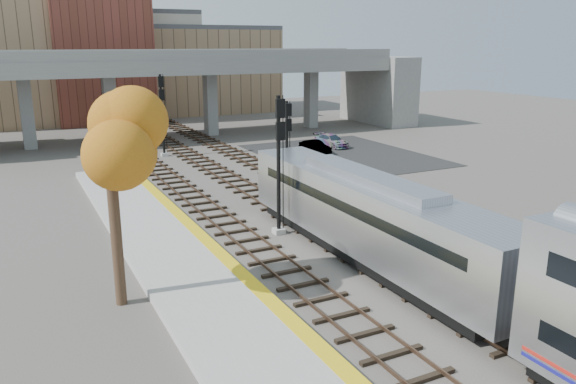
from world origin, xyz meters
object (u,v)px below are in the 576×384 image
signal_mast_near (279,166)px  signal_mast_far (162,115)px  signal_mast_mid (287,151)px  car_b (315,147)px  locomotive (367,215)px  car_c (331,141)px  car_a (344,165)px  tree (108,140)px

signal_mast_near → signal_mast_far: bearing=90.0°
signal_mast_mid → car_b: 15.38m
car_b → locomotive: bearing=-121.9°
locomotive → signal_mast_near: (-2.10, 5.33, 1.59)m
car_c → car_a: bearing=-124.7°
locomotive → signal_mast_near: size_ratio=2.51×
locomotive → car_c: size_ratio=4.47×
signal_mast_mid → car_b: (9.07, 12.17, -2.46)m
signal_mast_far → tree: bearing=-107.9°
signal_mast_mid → car_c: signal_mast_mid is taller
signal_mast_near → car_b: 23.64m
signal_mast_far → car_c: (16.31, -2.91, -3.14)m
signal_mast_far → car_b: bearing=-21.2°
signal_mast_near → tree: size_ratio=0.84×
locomotive → car_b: 27.11m
signal_mast_near → locomotive: bearing=-68.5°
signal_mast_mid → signal_mast_far: (-4.10, 17.28, 0.70)m
car_b → car_a: bearing=-110.3°
signal_mast_far → tree: (-9.47, -29.29, 2.93)m
signal_mast_near → car_b: signal_mast_near is taller
locomotive → car_a: 19.15m
car_a → car_b: bearing=78.5°
locomotive → car_a: size_ratio=6.00×
locomotive → car_b: locomotive is taller
signal_mast_near → signal_mast_mid: 8.31m
signal_mast_mid → car_b: size_ratio=1.77×
car_a → car_b: 8.22m
car_c → car_b: bearing=-153.9°
locomotive → tree: size_ratio=2.10×
signal_mast_mid → car_a: bearing=29.6°
locomotive → signal_mast_far: bearing=94.0°
locomotive → tree: bearing=177.4°
signal_mast_near → car_a: bearing=44.9°
locomotive → car_a: bearing=60.9°
signal_mast_far → car_b: size_ratio=2.04×
car_c → tree: bearing=-143.3°
car_c → signal_mast_near: bearing=-136.1°
signal_mast_mid → signal_mast_far: 17.78m
locomotive → tree: 12.40m
signal_mast_far → car_a: signal_mast_far is taller
tree → car_b: size_ratio=2.47×
signal_mast_far → car_c: 16.87m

